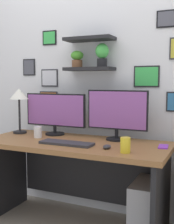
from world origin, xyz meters
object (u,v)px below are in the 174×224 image
object	(u,v)px
keyboard	(67,143)
pen_cup	(38,132)
monitor_right	(117,113)
computer_tower_right	(145,211)
monitor_left	(55,112)
desk_lamp	(19,98)
water_cup	(125,145)
desk	(77,164)
cell_phone	(163,147)
computer_mouse	(107,147)

from	to	relation	value
keyboard	pen_cup	size ratio (longest dim) A/B	4.40
monitor_right	computer_tower_right	bearing A→B (deg)	-31.11
monitor_left	desk_lamp	size ratio (longest dim) A/B	1.42
keyboard	water_cup	xyz separation A→B (m)	(0.51, -0.07, 0.05)
monitor_right	pen_cup	size ratio (longest dim) A/B	5.32
desk	monitor_right	distance (m)	0.56
keyboard	desk_lamp	xyz separation A→B (m)	(-0.66, 0.26, 0.33)
monitor_right	keyboard	size ratio (longest dim) A/B	1.21
keyboard	water_cup	world-z (taller)	water_cup
monitor_left	cell_phone	distance (m)	1.06
computer_mouse	monitor_right	bearing A→B (deg)	96.63
monitor_right	keyboard	world-z (taller)	monitor_right
desk_lamp	cell_phone	xyz separation A→B (m)	(1.38, -0.04, -0.34)
desk	pen_cup	distance (m)	0.45
monitor_left	desk_lamp	world-z (taller)	desk_lamp
monitor_right	desk_lamp	bearing A→B (deg)	-175.25
monitor_left	computer_tower_right	size ratio (longest dim) A/B	1.29
monitor_right	desk_lamp	distance (m)	0.97
monitor_right	desk_lamp	world-z (taller)	desk_lamp
keyboard	computer_tower_right	bearing A→B (deg)	15.10
computer_mouse	monitor_left	bearing A→B (deg)	151.96
keyboard	desk_lamp	world-z (taller)	desk_lamp
desk_lamp	water_cup	bearing A→B (deg)	-15.83
monitor_left	computer_tower_right	distance (m)	1.18
keyboard	computer_mouse	distance (m)	0.34
desk	monitor_left	xyz separation A→B (m)	(-0.31, 0.16, 0.42)
desk	desk_lamp	bearing A→B (deg)	172.82
keyboard	desk	bearing A→B (deg)	90.69
monitor_right	monitor_left	bearing A→B (deg)	180.00
keyboard	pen_cup	distance (m)	0.40
monitor_left	monitor_right	world-z (taller)	monitor_right
desk	computer_tower_right	xyz separation A→B (m)	(0.60, -0.02, -0.30)
pen_cup	monitor_right	bearing A→B (deg)	16.52
keyboard	pen_cup	world-z (taller)	pen_cup
cell_phone	keyboard	bearing A→B (deg)	-169.08
desk	desk_lamp	xyz separation A→B (m)	(-0.66, 0.08, 0.55)
desk_lamp	pen_cup	xyz separation A→B (m)	(0.29, -0.12, -0.29)
desk	computer_mouse	xyz separation A→B (m)	(0.35, -0.18, 0.23)
water_cup	keyboard	bearing A→B (deg)	172.24
monitor_left	computer_mouse	xyz separation A→B (m)	(0.65, -0.35, -0.20)
desk	pen_cup	xyz separation A→B (m)	(-0.37, -0.04, 0.26)
keyboard	cell_phone	distance (m)	0.75
pen_cup	water_cup	bearing A→B (deg)	-13.52
monitor_right	desk	bearing A→B (deg)	-151.97
desk	cell_phone	world-z (taller)	cell_phone
computer_tower_right	water_cup	bearing A→B (deg)	-112.17
monitor_left	pen_cup	xyz separation A→B (m)	(-0.06, -0.20, -0.16)
monitor_right	computer_mouse	bearing A→B (deg)	-83.37
monitor_left	computer_mouse	size ratio (longest dim) A/B	6.85
computer_mouse	water_cup	world-z (taller)	water_cup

